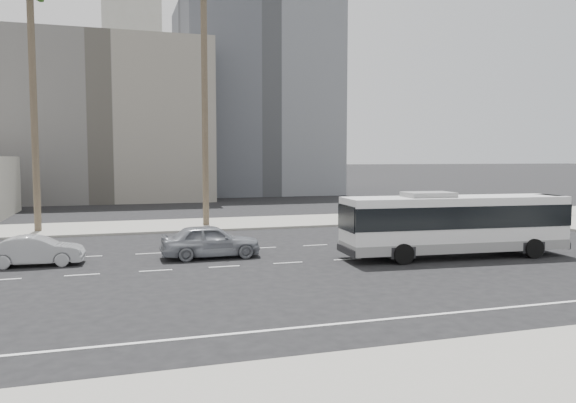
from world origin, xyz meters
name	(u,v)px	position (x,y,z in m)	size (l,w,h in m)	color
ground	(347,260)	(0.00, 0.00, 0.00)	(700.00, 700.00, 0.00)	black
sidewalk_north	(265,222)	(0.00, 15.50, 0.07)	(120.00, 7.00, 0.15)	gray
midrise_beige_west	(102,123)	(-12.00, 45.00, 9.00)	(24.00, 18.00, 18.00)	slate
midrise_gray_center	(253,99)	(8.00, 52.00, 13.00)	(20.00, 20.00, 26.00)	#55585F
civic_tower	(133,85)	(-2.00, 250.00, 38.83)	(42.00, 42.00, 129.00)	beige
highrise_right	(240,92)	(45.00, 230.00, 35.00)	(26.00, 26.00, 70.00)	slate
highrise_far	(274,110)	(70.00, 260.00, 30.00)	(22.00, 22.00, 60.00)	slate
city_bus	(455,223)	(5.33, -0.89, 1.70)	(11.40, 3.34, 3.23)	silver
car_a	(211,241)	(-6.19, 2.51, 0.82)	(4.84, 1.95, 1.65)	gray
car_b	(36,251)	(-14.09, 2.86, 0.68)	(4.12, 1.44, 1.36)	#9EA0A3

